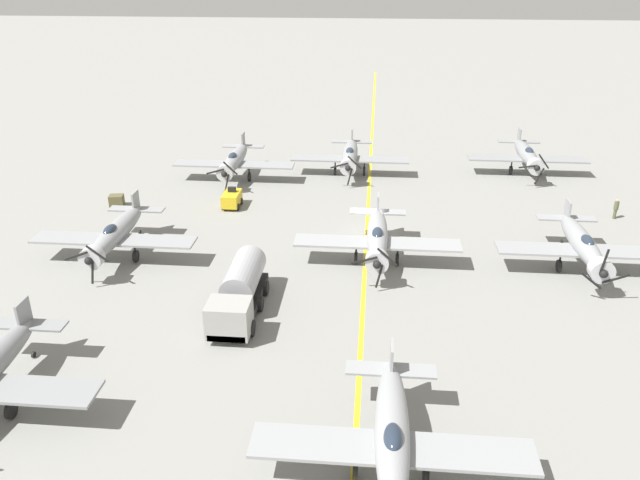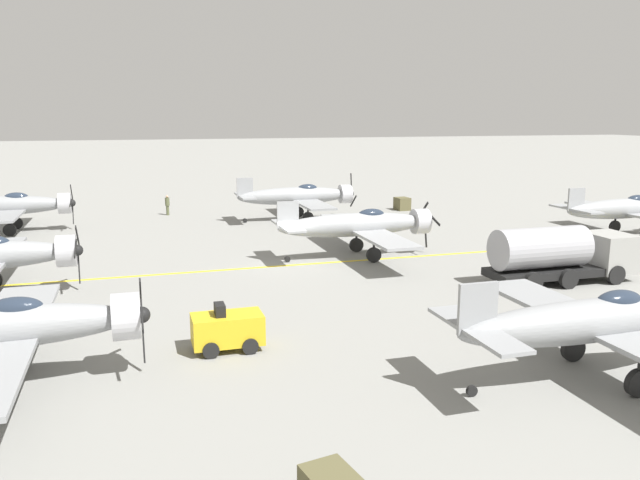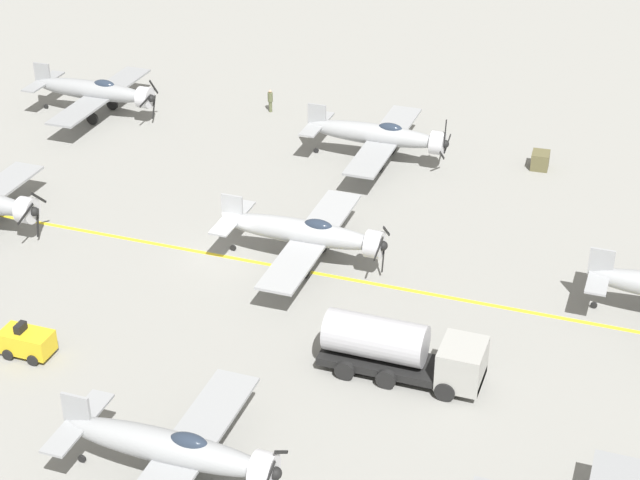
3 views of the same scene
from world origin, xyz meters
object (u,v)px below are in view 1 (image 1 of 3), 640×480
at_px(airplane_mid_left, 583,245).
at_px(ground_crew_walking, 616,208).
at_px(airplane_far_center, 392,437).
at_px(supply_crate_by_tanker, 117,201).
at_px(airplane_mid_center, 377,237).
at_px(airplane_near_center, 350,155).
at_px(airplane_near_left, 527,155).
at_px(airplane_mid_right, 115,234).
at_px(fuel_tanker, 239,292).
at_px(tow_tractor, 232,199).
at_px(airplane_near_right, 235,160).

relative_size(airplane_mid_left, ground_crew_walking, 6.81).
height_order(airplane_far_center, supply_crate_by_tanker, airplane_far_center).
relative_size(airplane_mid_center, supply_crate_by_tanker, 9.82).
bearing_deg(airplane_near_center, airplane_near_left, 174.07).
bearing_deg(airplane_mid_right, airplane_near_left, -135.74).
height_order(airplane_near_center, fuel_tanker, airplane_near_center).
bearing_deg(airplane_mid_right, tow_tractor, -108.58).
bearing_deg(airplane_far_center, airplane_near_center, -69.78).
distance_m(airplane_near_center, ground_crew_walking, 25.40).
bearing_deg(supply_crate_by_tanker, airplane_near_right, -137.96).
relative_size(airplane_near_left, supply_crate_by_tanker, 9.82).
bearing_deg(ground_crew_walking, tow_tractor, 0.41).
xyz_separation_m(fuel_tanker, tow_tractor, (4.54, -18.12, -0.72)).
height_order(airplane_far_center, tow_tractor, airplane_far_center).
height_order(airplane_near_center, tow_tractor, airplane_near_center).
bearing_deg(ground_crew_walking, airplane_far_center, 57.72).
xyz_separation_m(airplane_near_left, airplane_mid_right, (34.40, 23.31, -0.00)).
bearing_deg(airplane_far_center, ground_crew_walking, -107.14).
xyz_separation_m(airplane_far_center, fuel_tanker, (9.24, -12.67, -0.50)).
bearing_deg(fuel_tanker, airplane_mid_left, -160.73).
relative_size(tow_tractor, supply_crate_by_tanker, 2.13).
height_order(airplane_far_center, airplane_near_center, same).
height_order(airplane_mid_center, tow_tractor, airplane_mid_center).
xyz_separation_m(airplane_mid_right, supply_crate_by_tanker, (4.30, -10.55, -1.50)).
distance_m(airplane_mid_left, ground_crew_walking, 11.92).
height_order(airplane_near_right, supply_crate_by_tanker, airplane_near_right).
height_order(fuel_tanker, tow_tractor, fuel_tanker).
distance_m(airplane_near_center, tow_tractor, 14.56).
distance_m(airplane_mid_right, airplane_near_center, 27.05).
relative_size(airplane_near_center, supply_crate_by_tanker, 9.82).
relative_size(airplane_near_center, ground_crew_walking, 6.81).
xyz_separation_m(airplane_mid_right, tow_tractor, (-6.15, -11.22, -1.22)).
bearing_deg(airplane_far_center, airplane_near_right, -53.36).
relative_size(airplane_near_right, airplane_mid_center, 1.00).
height_order(airplane_mid_left, fuel_tanker, airplane_mid_left).
distance_m(airplane_mid_center, supply_crate_by_tanker, 25.33).
height_order(airplane_near_left, airplane_mid_center, same).
height_order(airplane_near_left, airplane_near_right, same).
bearing_deg(airplane_near_left, airplane_mid_center, 71.19).
bearing_deg(airplane_mid_right, fuel_tanker, 157.32).
xyz_separation_m(airplane_near_right, supply_crate_by_tanker, (9.12, 8.22, -1.50)).
bearing_deg(tow_tractor, airplane_near_left, -156.83).
bearing_deg(fuel_tanker, airplane_mid_center, -136.52).
bearing_deg(airplane_far_center, fuel_tanker, -38.77).
bearing_deg(ground_crew_walking, airplane_near_left, -66.58).
xyz_separation_m(airplane_near_left, airplane_near_center, (18.13, 1.70, -0.00)).
bearing_deg(supply_crate_by_tanker, airplane_mid_center, 158.20).
relative_size(airplane_mid_right, airplane_near_center, 1.00).
height_order(airplane_near_right, fuel_tanker, airplane_near_right).
xyz_separation_m(tow_tractor, ground_crew_walking, (-33.38, -0.24, 0.17)).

